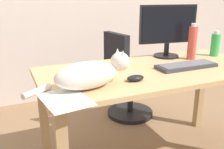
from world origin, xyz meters
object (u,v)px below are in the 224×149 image
(office_chair, at_px, (127,82))
(water_bottle, at_px, (192,43))
(spray_bottle, at_px, (215,44))
(monitor, at_px, (168,29))
(keyboard, at_px, (186,66))
(computer_mouse, at_px, (135,78))
(cat, at_px, (90,74))

(office_chair, relative_size, water_bottle, 3.18)
(water_bottle, distance_m, spray_bottle, 0.26)
(monitor, relative_size, keyboard, 1.09)
(monitor, xyz_separation_m, computer_mouse, (-0.52, -0.44, -0.21))
(keyboard, distance_m, cat, 0.76)
(cat, bearing_deg, computer_mouse, 0.29)
(computer_mouse, xyz_separation_m, water_bottle, (0.66, 0.29, 0.11))
(office_chair, height_order, computer_mouse, office_chair)
(computer_mouse, bearing_deg, office_chair, 65.92)
(keyboard, distance_m, spray_bottle, 0.49)
(office_chair, relative_size, spray_bottle, 4.33)
(monitor, xyz_separation_m, keyboard, (-0.06, -0.33, -0.21))
(monitor, xyz_separation_m, spray_bottle, (0.39, -0.13, -0.13))
(cat, bearing_deg, monitor, 28.61)
(office_chair, relative_size, cat, 1.46)
(office_chair, distance_m, water_bottle, 0.86)
(cat, bearing_deg, water_bottle, 17.51)
(water_bottle, bearing_deg, cat, -162.49)
(keyboard, xyz_separation_m, water_bottle, (0.19, 0.18, 0.12))
(keyboard, bearing_deg, water_bottle, 43.79)
(cat, height_order, computer_mouse, cat)
(computer_mouse, bearing_deg, water_bottle, 24.20)
(monitor, distance_m, cat, 0.93)
(cat, relative_size, spray_bottle, 2.97)
(keyboard, relative_size, cat, 0.72)
(computer_mouse, xyz_separation_m, spray_bottle, (0.91, 0.31, 0.08))
(office_chair, xyz_separation_m, cat, (-0.71, -0.96, 0.46))
(keyboard, bearing_deg, computer_mouse, -166.43)
(monitor, bearing_deg, water_bottle, -46.84)
(computer_mouse, bearing_deg, keyboard, 13.57)
(water_bottle, relative_size, spray_bottle, 1.36)
(cat, xyz_separation_m, water_bottle, (0.94, 0.30, 0.05))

